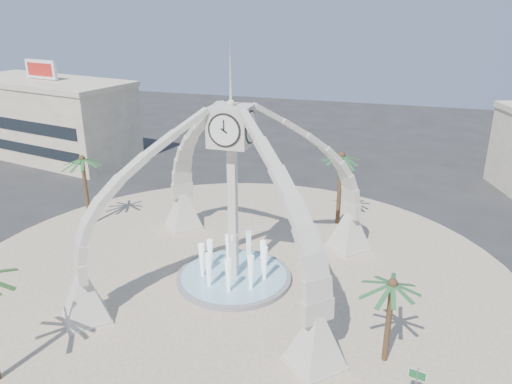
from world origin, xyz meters
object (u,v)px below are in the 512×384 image
(palm_east, at_px, (393,285))
(clock_tower, at_px, (233,194))
(palm_west, at_px, (82,160))
(fountain, at_px, (234,277))
(palm_north, at_px, (342,156))
(street_sign, at_px, (417,380))

(palm_east, bearing_deg, clock_tower, 152.42)
(palm_west, bearing_deg, palm_east, -22.48)
(fountain, bearing_deg, clock_tower, -90.00)
(palm_north, bearing_deg, street_sign, -71.99)
(palm_east, relative_size, palm_north, 0.78)
(fountain, relative_size, palm_north, 1.14)
(clock_tower, bearing_deg, palm_east, -27.58)
(clock_tower, xyz_separation_m, palm_east, (10.61, -5.54, -1.74))
(clock_tower, relative_size, palm_north, 2.56)
(palm_north, relative_size, street_sign, 3.08)
(fountain, distance_m, palm_east, 12.77)
(palm_west, bearing_deg, fountain, -18.67)
(clock_tower, bearing_deg, palm_west, 161.33)
(fountain, distance_m, palm_north, 14.25)
(street_sign, bearing_deg, fountain, 158.22)
(street_sign, bearing_deg, palm_north, 121.49)
(palm_east, xyz_separation_m, palm_west, (-25.77, 10.66, 1.21))
(palm_east, distance_m, palm_west, 27.91)
(palm_east, height_order, street_sign, palm_east)
(fountain, xyz_separation_m, palm_east, (10.61, -5.54, 4.46))
(fountain, height_order, street_sign, fountain)
(palm_east, distance_m, street_sign, 4.61)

